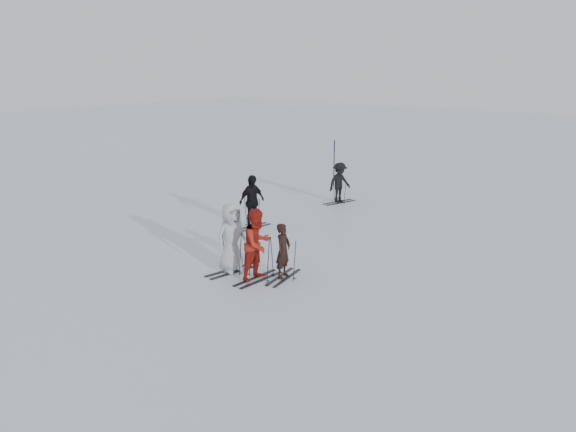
# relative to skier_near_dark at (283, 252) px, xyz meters

# --- Properties ---
(ground) EXTENTS (120.00, 120.00, 0.00)m
(ground) POSITION_rel_skier_near_dark_xyz_m (-1.70, 1.40, -0.78)
(ground) COLOR silver
(ground) RESTS_ON ground
(skier_near_dark) EXTENTS (0.47, 0.62, 1.55)m
(skier_near_dark) POSITION_rel_skier_near_dark_xyz_m (0.00, 0.00, 0.00)
(skier_near_dark) COLOR black
(skier_near_dark) RESTS_ON ground
(skier_red) EXTENTS (0.80, 1.01, 2.00)m
(skier_red) POSITION_rel_skier_near_dark_xyz_m (-0.48, -0.52, 0.23)
(skier_red) COLOR maroon
(skier_red) RESTS_ON ground
(skier_grey) EXTENTS (0.80, 1.08, 2.00)m
(skier_grey) POSITION_rel_skier_near_dark_xyz_m (-1.48, -0.51, 0.23)
(skier_grey) COLOR #ADB3B7
(skier_grey) RESTS_ON ground
(skier_uphill_left) EXTENTS (0.61, 1.18, 1.93)m
(skier_uphill_left) POSITION_rel_skier_near_dark_xyz_m (-4.00, 3.21, 0.19)
(skier_uphill_left) COLOR black
(skier_uphill_left) RESTS_ON ground
(skier_uphill_far) EXTENTS (0.92, 1.24, 1.72)m
(skier_uphill_far) POSITION_rel_skier_near_dark_xyz_m (-3.59, 8.42, 0.08)
(skier_uphill_far) COLOR black
(skier_uphill_far) RESTS_ON ground
(skis_near_dark) EXTENTS (1.72, 1.12, 1.16)m
(skis_near_dark) POSITION_rel_skier_near_dark_xyz_m (0.00, 0.00, -0.20)
(skis_near_dark) COLOR black
(skis_near_dark) RESTS_ON ground
(skis_red) EXTENTS (1.75, 0.98, 1.25)m
(skis_red) POSITION_rel_skier_near_dark_xyz_m (-0.48, -0.52, -0.15)
(skis_red) COLOR black
(skis_red) RESTS_ON ground
(skis_grey) EXTENTS (1.91, 1.24, 1.29)m
(skis_grey) POSITION_rel_skier_near_dark_xyz_m (-1.48, -0.51, -0.13)
(skis_grey) COLOR black
(skis_grey) RESTS_ON ground
(skis_uphill_left) EXTENTS (1.71, 1.05, 1.17)m
(skis_uphill_left) POSITION_rel_skier_near_dark_xyz_m (-4.00, 3.21, -0.19)
(skis_uphill_left) COLOR black
(skis_uphill_left) RESTS_ON ground
(skis_uphill_far) EXTENTS (1.81, 1.28, 1.19)m
(skis_uphill_far) POSITION_rel_skier_near_dark_xyz_m (-3.59, 8.42, -0.18)
(skis_uphill_far) COLOR black
(skis_uphill_far) RESTS_ON ground
(piste_marker) EXTENTS (0.06, 0.06, 2.27)m
(piste_marker) POSITION_rel_skier_near_dark_xyz_m (-5.62, 11.05, 0.36)
(piste_marker) COLOR black
(piste_marker) RESTS_ON ground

